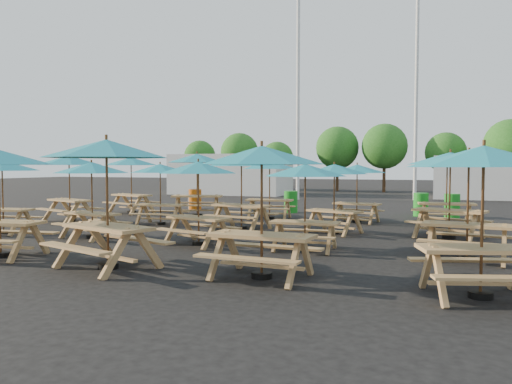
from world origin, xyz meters
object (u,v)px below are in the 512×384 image
(picnic_unit_14, at_px, (334,173))
(picnic_unit_13, at_px, (305,174))
(waste_bin_0, at_px, (194,199))
(picnic_unit_8, at_px, (107,155))
(picnic_unit_7, at_px, (197,161))
(waste_bin_4, at_px, (452,206))
(picnic_unit_17, at_px, (469,165))
(picnic_unit_11, at_px, (270,168))
(picnic_unit_19, at_px, (447,166))
(picnic_unit_3, at_px, (131,164))
(waste_bin_1, at_px, (195,199))
(picnic_unit_5, at_px, (92,172))
(waste_bin_2, at_px, (291,202))
(picnic_unit_10, at_px, (241,165))
(picnic_unit_12, at_px, (262,162))
(picnic_unit_16, at_px, (484,164))
(picnic_unit_18, at_px, (450,163))
(picnic_unit_9, at_px, (198,172))
(picnic_unit_2, at_px, (69,164))
(picnic_unit_15, at_px, (357,172))
(picnic_unit_6, at_px, (160,171))
(waste_bin_3, at_px, (421,205))

(picnic_unit_14, bearing_deg, picnic_unit_13, -71.15)
(waste_bin_0, bearing_deg, picnic_unit_8, -69.76)
(picnic_unit_7, relative_size, waste_bin_4, 3.28)
(picnic_unit_17, relative_size, waste_bin_0, 2.67)
(picnic_unit_11, relative_size, picnic_unit_19, 0.97)
(picnic_unit_3, distance_m, waste_bin_1, 3.46)
(picnic_unit_5, relative_size, waste_bin_2, 2.63)
(picnic_unit_8, distance_m, waste_bin_0, 13.48)
(waste_bin_2, bearing_deg, picnic_unit_8, -90.31)
(picnic_unit_10, bearing_deg, picnic_unit_12, -54.89)
(picnic_unit_14, relative_size, picnic_unit_16, 0.91)
(picnic_unit_13, bearing_deg, picnic_unit_17, -2.15)
(picnic_unit_18, bearing_deg, picnic_unit_11, 173.73)
(picnic_unit_11, bearing_deg, picnic_unit_9, -93.25)
(picnic_unit_19, bearing_deg, picnic_unit_8, -128.54)
(picnic_unit_12, relative_size, waste_bin_4, 2.59)
(picnic_unit_14, distance_m, picnic_unit_17, 4.67)
(picnic_unit_18, bearing_deg, picnic_unit_12, -96.80)
(picnic_unit_14, relative_size, picnic_unit_17, 1.02)
(picnic_unit_14, bearing_deg, picnic_unit_8, -95.76)
(picnic_unit_2, relative_size, picnic_unit_3, 1.01)
(picnic_unit_3, distance_m, picnic_unit_16, 16.01)
(picnic_unit_19, bearing_deg, waste_bin_1, 159.88)
(picnic_unit_8, xyz_separation_m, picnic_unit_18, (6.26, 6.58, -0.12))
(picnic_unit_18, bearing_deg, picnic_unit_16, -66.95)
(picnic_unit_10, relative_size, picnic_unit_13, 1.26)
(picnic_unit_13, height_order, picnic_unit_15, picnic_unit_15)
(picnic_unit_14, height_order, picnic_unit_15, picnic_unit_14)
(picnic_unit_7, relative_size, picnic_unit_11, 1.30)
(picnic_unit_16, bearing_deg, waste_bin_2, 101.33)
(picnic_unit_5, bearing_deg, waste_bin_4, 57.99)
(picnic_unit_9, xyz_separation_m, picnic_unit_11, (-0.30, 6.44, 0.08))
(picnic_unit_3, relative_size, picnic_unit_11, 1.24)
(picnic_unit_10, xyz_separation_m, waste_bin_0, (-4.81, 6.08, -1.57))
(picnic_unit_11, distance_m, picnic_unit_14, 4.43)
(picnic_unit_16, relative_size, picnic_unit_18, 0.95)
(picnic_unit_5, distance_m, waste_bin_2, 9.69)
(picnic_unit_5, distance_m, picnic_unit_18, 9.80)
(picnic_unit_3, bearing_deg, picnic_unit_6, -25.17)
(picnic_unit_18, bearing_deg, waste_bin_2, 156.96)
(picnic_unit_10, bearing_deg, picnic_unit_17, -15.82)
(picnic_unit_16, bearing_deg, picnic_unit_19, 75.52)
(picnic_unit_6, relative_size, picnic_unit_17, 0.90)
(picnic_unit_10, relative_size, picnic_unit_17, 1.05)
(picnic_unit_7, distance_m, picnic_unit_19, 9.18)
(picnic_unit_13, distance_m, waste_bin_4, 9.85)
(picnic_unit_14, distance_m, waste_bin_1, 9.72)
(picnic_unit_19, height_order, waste_bin_2, picnic_unit_19)
(picnic_unit_13, xyz_separation_m, picnic_unit_19, (3.17, 6.29, 0.20))
(picnic_unit_18, relative_size, waste_bin_3, 3.16)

